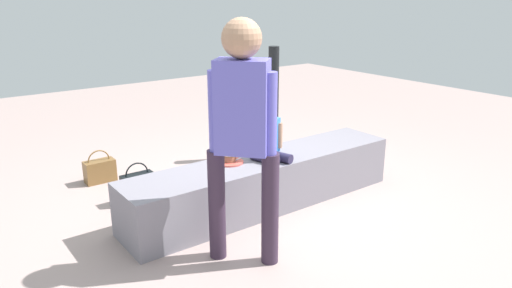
{
  "coord_description": "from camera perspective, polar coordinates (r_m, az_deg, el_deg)",
  "views": [
    {
      "loc": [
        -2.23,
        -2.88,
        1.69
      ],
      "look_at": [
        -0.31,
        -0.29,
        0.67
      ],
      "focal_mm": 33.36,
      "sensor_mm": 36.0,
      "label": 1
    }
  ],
  "objects": [
    {
      "name": "concrete_ledge",
      "position": [
        3.93,
        1.09,
        -4.56
      ],
      "size": [
        2.43,
        0.49,
        0.42
      ],
      "primitive_type": "cube",
      "color": "gray",
      "rests_on": "ground_plane"
    },
    {
      "name": "handbag_black_leather",
      "position": [
        4.14,
        -13.97,
        -5.03
      ],
      "size": [
        0.27,
        0.1,
        0.35
      ],
      "color": "black",
      "rests_on": "ground_plane"
    },
    {
      "name": "water_bottle_near_gift",
      "position": [
        4.96,
        -4.58,
        -1.28
      ],
      "size": [
        0.07,
        0.07,
        0.19
      ],
      "color": "silver",
      "rests_on": "ground_plane"
    },
    {
      "name": "child_seated",
      "position": [
        3.79,
        1.35,
        1.36
      ],
      "size": [
        0.29,
        0.34,
        0.48
      ],
      "color": "#2A2443",
      "rests_on": "concrete_ledge"
    },
    {
      "name": "adult_standing",
      "position": [
        2.9,
        -1.63,
        2.61
      ],
      "size": [
        0.36,
        0.37,
        1.57
      ],
      "color": "#352538",
      "rests_on": "ground_plane"
    },
    {
      "name": "gift_bag",
      "position": [
        4.7,
        1.49,
        -1.64
      ],
      "size": [
        0.21,
        0.08,
        0.32
      ],
      "color": "gold",
      "rests_on": "ground_plane"
    },
    {
      "name": "ground_plane",
      "position": [
        4.01,
        1.07,
        -7.32
      ],
      "size": [
        12.0,
        12.0,
        0.0
      ],
      "primitive_type": "plane",
      "color": "#A68F8A"
    },
    {
      "name": "handbag_brown_canvas",
      "position": [
        4.68,
        -18.21,
        -3.04
      ],
      "size": [
        0.28,
        0.13,
        0.31
      ],
      "color": "brown",
      "rests_on": "ground_plane"
    },
    {
      "name": "cake_box_white",
      "position": [
        4.25,
        -8.6,
        -4.98
      ],
      "size": [
        0.31,
        0.32,
        0.14
      ],
      "primitive_type": "cube",
      "rotation": [
        0.0,
        0.0,
        -0.04
      ],
      "color": "white",
      "rests_on": "ground_plane"
    },
    {
      "name": "cake_plate",
      "position": [
        3.75,
        -3.18,
        -1.94
      ],
      "size": [
        0.22,
        0.22,
        0.07
      ],
      "color": "#E0594C",
      "rests_on": "concrete_ledge"
    },
    {
      "name": "railing_post",
      "position": [
        5.03,
        2.08,
        3.31
      ],
      "size": [
        0.36,
        0.36,
        1.18
      ],
      "color": "black",
      "rests_on": "ground_plane"
    }
  ]
}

